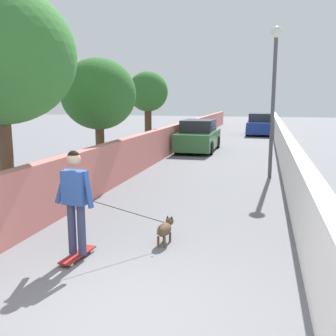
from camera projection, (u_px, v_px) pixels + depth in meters
name	position (u px, v px, depth m)	size (l,w,h in m)	color
ground_plane	(224.00, 154.00, 17.80)	(80.00, 80.00, 0.00)	slate
wall_left	(160.00, 144.00, 16.39)	(48.00, 0.30, 1.30)	#CC726B
fence_right	(284.00, 147.00, 15.15)	(48.00, 0.30, 1.33)	white
tree_left_mid	(99.00, 95.00, 11.92)	(2.35, 2.35, 3.81)	brown
tree_left_far	(148.00, 93.00, 17.16)	(1.81, 1.81, 3.78)	#473523
lamp_post	(274.00, 78.00, 11.93)	(0.36, 0.36, 4.76)	#4C4C51
skateboard	(78.00, 255.00, 6.14)	(0.82, 0.29, 0.08)	maroon
person_skateboarder	(75.00, 194.00, 5.96)	(0.26, 0.72, 1.68)	#333859
dog	(165.00, 229.00, 6.76)	(1.32, 1.33, 1.06)	brown
car_near	(198.00, 136.00, 18.95)	(4.27, 1.80, 1.54)	#336B38
car_far	(259.00, 125.00, 27.63)	(4.32, 1.80, 1.54)	navy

